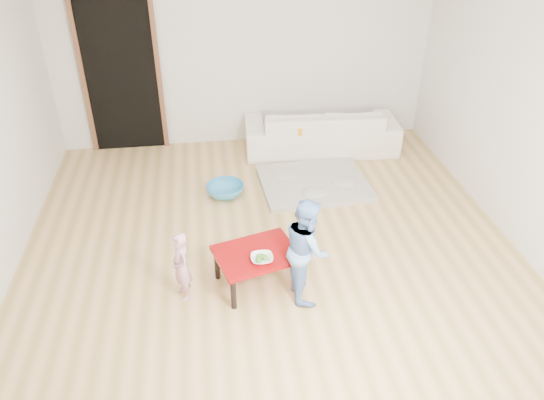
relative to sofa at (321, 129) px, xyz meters
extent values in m
cube|color=#AB8B49|center=(-0.98, -2.05, -0.30)|extent=(5.00, 5.00, 0.01)
cube|color=silver|center=(-0.98, 0.45, 1.00)|extent=(5.00, 0.02, 2.60)
cube|color=silver|center=(1.52, -2.05, 1.00)|extent=(0.02, 5.00, 2.60)
imported|color=white|center=(0.00, 0.00, 0.00)|extent=(2.09, 0.92, 0.60)
cube|color=orange|center=(-0.20, -0.20, 0.15)|extent=(0.41, 0.37, 0.11)
imported|color=white|center=(-1.15, -2.79, 0.09)|extent=(0.20, 0.20, 0.05)
imported|color=#CF5E87|center=(-1.86, -2.74, 0.04)|extent=(0.24, 0.29, 0.68)
imported|color=#6298E5|center=(-0.76, -2.84, 0.20)|extent=(0.38, 0.48, 0.99)
imported|color=teal|center=(-1.38, -1.04, -0.23)|extent=(0.45, 0.45, 0.14)
camera|label=1|loc=(-1.57, -6.44, 3.02)|focal=35.00mm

